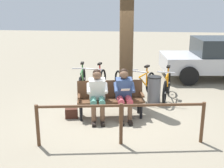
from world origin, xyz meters
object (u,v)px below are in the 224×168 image
at_px(person_reading, 124,92).
at_px(handbag, 72,113).
at_px(bicycle_orange, 167,87).
at_px(bicycle_green, 98,83).
at_px(bench, 110,96).
at_px(person_companion, 97,92).
at_px(bicycle_red, 144,86).
at_px(bicycle_black, 82,82).
at_px(tree_trunk, 126,45).
at_px(bicycle_purple, 124,84).
at_px(litter_bin, 154,89).
at_px(parked_car, 223,57).

relative_size(person_reading, handbag, 4.00).
bearing_deg(bicycle_orange, bicycle_green, -84.15).
bearing_deg(bicycle_green, bench, 25.98).
distance_m(person_companion, handbag, 0.84).
bearing_deg(person_companion, bicycle_red, -134.77).
relative_size(bench, bicycle_orange, 1.00).
bearing_deg(bicycle_black, tree_trunk, 58.44).
relative_size(bicycle_red, bicycle_purple, 1.01).
height_order(person_reading, bicycle_green, person_reading).
relative_size(bench, handbag, 5.54).
xyz_separation_m(bicycle_purple, bicycle_green, (0.79, -0.06, 0.00)).
xyz_separation_m(person_companion, bicycle_black, (0.77, -1.89, -0.30)).
bearing_deg(bicycle_orange, bicycle_black, -84.22).
relative_size(bench, bicycle_red, 1.06).
xyz_separation_m(person_reading, bicycle_black, (1.39, -1.77, -0.31)).
height_order(bench, person_companion, person_companion).
distance_m(person_companion, litter_bin, 1.94).
relative_size(person_companion, bicycle_black, 0.72).
xyz_separation_m(handbag, bicycle_purple, (-1.16, -1.83, 0.24)).
height_order(litter_bin, bicycle_green, bicycle_green).
xyz_separation_m(bench, bicycle_red, (-0.82, -1.44, -0.15)).
height_order(bicycle_red, bicycle_purple, same).
distance_m(bench, bicycle_black, 1.98).
bearing_deg(bicycle_green, tree_trunk, 62.35).
bearing_deg(litter_bin, person_reading, 57.73).
height_order(bicycle_red, bicycle_black, same).
distance_m(bench, person_reading, 0.39).
distance_m(litter_bin, bicycle_orange, 0.52).
xyz_separation_m(tree_trunk, bicycle_purple, (0.07, -0.55, -1.24)).
bearing_deg(bicycle_red, bicycle_purple, -79.62).
bearing_deg(parked_car, bench, 41.34).
xyz_separation_m(person_reading, person_companion, (0.63, 0.12, -0.00)).
bearing_deg(person_reading, tree_trunk, -99.79).
height_order(person_reading, tree_trunk, tree_trunk).
distance_m(bench, litter_bin, 1.56).
distance_m(bicycle_orange, parked_car, 3.36).
relative_size(person_companion, bicycle_purple, 0.77).
height_order(bicycle_orange, parked_car, parked_car).
relative_size(handbag, litter_bin, 0.40).
relative_size(person_reading, parked_car, 0.27).
xyz_separation_m(person_companion, bicycle_orange, (-1.76, -1.69, -0.30)).
relative_size(bicycle_purple, parked_car, 0.36).
distance_m(person_reading, bicycle_purple, 1.70).
bearing_deg(person_companion, bicycle_green, -93.05).
bearing_deg(person_companion, bench, -153.20).
bearing_deg(person_reading, bicycle_green, -73.84).
distance_m(handbag, tree_trunk, 2.31).
bearing_deg(tree_trunk, bicycle_red, -140.32).
height_order(person_companion, tree_trunk, tree_trunk).
height_order(tree_trunk, bicycle_red, tree_trunk).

